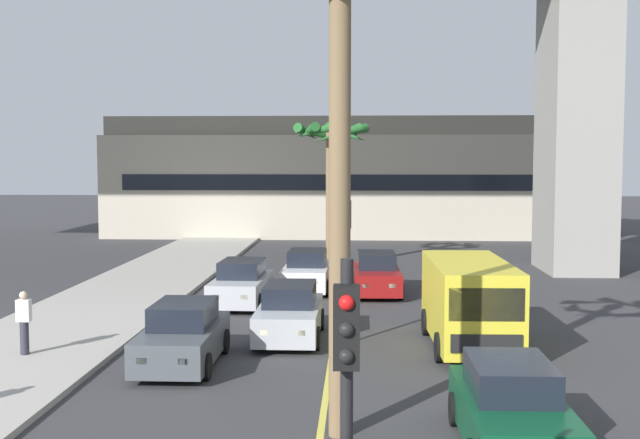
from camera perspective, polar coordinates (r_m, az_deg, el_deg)
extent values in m
cube|color=#DBCC4C|center=(24.77, 1.15, -7.52)|extent=(0.14, 56.00, 0.01)
cube|color=gray|center=(37.87, 17.90, 7.19)|extent=(2.80, 4.40, 14.22)
cube|color=#BCB29E|center=(53.64, 2.08, 2.44)|extent=(31.73, 8.00, 6.60)
cube|color=gray|center=(53.65, 2.09, 6.61)|extent=(31.09, 7.20, 1.20)
cube|color=black|center=(49.61, 2.02, 2.67)|extent=(28.55, 0.04, 1.00)
cube|color=white|center=(30.95, -0.94, -4.04)|extent=(1.78, 4.13, 0.80)
cube|color=black|center=(31.00, -0.92, -2.75)|extent=(1.43, 2.08, 0.60)
cube|color=#F2EDCC|center=(28.92, -0.36, -4.53)|extent=(0.24, 0.08, 0.14)
cube|color=#F2EDCC|center=(29.01, -2.20, -4.51)|extent=(0.24, 0.08, 0.14)
cylinder|color=black|center=(29.68, 0.41, -4.91)|extent=(0.23, 0.64, 0.64)
cylinder|color=black|center=(29.82, -2.70, -4.87)|extent=(0.23, 0.64, 0.64)
cylinder|color=black|center=(32.18, 0.69, -4.18)|extent=(0.23, 0.64, 0.64)
cylinder|color=black|center=(32.31, -2.17, -4.15)|extent=(0.23, 0.64, 0.64)
cube|color=#B7BABF|center=(22.71, -2.20, -7.13)|extent=(1.70, 4.10, 0.80)
cube|color=black|center=(22.73, -2.17, -5.38)|extent=(1.39, 2.05, 0.60)
cube|color=#F2EDCC|center=(20.70, -1.39, -8.12)|extent=(0.24, 0.08, 0.14)
cube|color=#F2EDCC|center=(20.79, -3.98, -8.08)|extent=(0.24, 0.08, 0.14)
cylinder|color=black|center=(21.47, -0.32, -8.51)|extent=(0.22, 0.64, 0.64)
cylinder|color=black|center=(21.61, -4.65, -8.44)|extent=(0.22, 0.64, 0.64)
cylinder|color=black|center=(23.95, 0.01, -7.16)|extent=(0.22, 0.64, 0.64)
cylinder|color=black|center=(24.08, -3.86, -7.11)|extent=(0.22, 0.64, 0.64)
cube|color=#0C4728|center=(14.73, 13.54, -13.65)|extent=(1.71, 4.11, 0.80)
cube|color=black|center=(14.68, 13.48, -10.95)|extent=(1.40, 2.06, 0.60)
cylinder|color=black|center=(16.16, 15.54, -13.03)|extent=(0.22, 0.64, 0.64)
cylinder|color=black|center=(15.88, 9.69, -13.24)|extent=(0.22, 0.64, 0.64)
cube|color=#4C5156|center=(20.16, -9.81, -8.67)|extent=(1.71, 4.10, 0.80)
cube|color=black|center=(20.16, -9.75, -6.69)|extent=(1.40, 2.05, 0.60)
cube|color=#F2EDCC|center=(18.14, -9.75, -9.98)|extent=(0.24, 0.08, 0.14)
cube|color=#F2EDCC|center=(18.36, -12.64, -9.85)|extent=(0.24, 0.08, 0.14)
cylinder|color=black|center=(18.85, -8.22, -10.39)|extent=(0.22, 0.64, 0.64)
cylinder|color=black|center=(19.22, -13.03, -10.17)|extent=(0.22, 0.64, 0.64)
cylinder|color=black|center=(21.28, -6.91, -8.66)|extent=(0.22, 0.64, 0.64)
cylinder|color=black|center=(21.61, -11.18, -8.52)|extent=(0.22, 0.64, 0.64)
cube|color=maroon|center=(30.25, 4.07, -4.25)|extent=(1.80, 4.14, 0.80)
cube|color=black|center=(30.30, 4.07, -2.93)|extent=(1.45, 2.08, 0.60)
cube|color=#F2EDCC|center=(28.29, 5.22, -4.75)|extent=(0.24, 0.09, 0.14)
cube|color=#F2EDCC|center=(28.24, 3.32, -4.76)|extent=(0.24, 0.09, 0.14)
cylinder|color=black|center=(29.09, 5.79, -5.12)|extent=(0.24, 0.65, 0.64)
cylinder|color=black|center=(29.01, 2.59, -5.13)|extent=(0.24, 0.65, 0.64)
cylinder|color=black|center=(31.59, 5.43, -4.36)|extent=(0.24, 0.65, 0.64)
cylinder|color=black|center=(31.52, 2.49, -4.37)|extent=(0.24, 0.65, 0.64)
cube|color=#B7BABF|center=(28.05, -5.67, -4.94)|extent=(1.83, 4.15, 0.80)
cube|color=black|center=(28.09, -5.62, -3.52)|extent=(1.46, 2.09, 0.60)
cube|color=#F2EDCC|center=(26.01, -5.45, -5.56)|extent=(0.24, 0.09, 0.14)
cube|color=#F2EDCC|center=(26.19, -7.47, -5.51)|extent=(0.24, 0.09, 0.14)
cylinder|color=black|center=(26.72, -4.44, -5.96)|extent=(0.24, 0.65, 0.64)
cylinder|color=black|center=(27.03, -7.84, -5.87)|extent=(0.24, 0.65, 0.64)
cylinder|color=black|center=(29.20, -3.65, -5.07)|extent=(0.24, 0.65, 0.64)
cylinder|color=black|center=(29.48, -6.77, -5.00)|extent=(0.24, 0.65, 0.64)
cube|color=yellow|center=(21.90, 10.63, -5.69)|extent=(2.13, 5.25, 2.10)
cube|color=black|center=(19.35, 11.85, -5.99)|extent=(1.80, 0.12, 0.80)
cube|color=black|center=(19.48, 11.84, -8.70)|extent=(1.70, 0.10, 0.44)
cylinder|color=black|center=(20.76, 13.91, -8.92)|extent=(0.28, 0.77, 0.76)
cylinder|color=black|center=(20.44, 8.63, -9.05)|extent=(0.28, 0.77, 0.76)
cylinder|color=black|center=(23.74, 12.27, -7.21)|extent=(0.28, 0.77, 0.76)
cylinder|color=black|center=(23.46, 7.67, -7.29)|extent=(0.28, 0.77, 0.76)
cube|color=black|center=(7.21, 1.92, -7.72)|extent=(0.24, 0.20, 0.76)
sphere|color=red|center=(7.07, 1.91, -5.98)|extent=(0.14, 0.14, 0.14)
sphere|color=black|center=(7.11, 1.91, -7.88)|extent=(0.14, 0.14, 0.14)
sphere|color=black|center=(7.17, 1.90, -9.76)|extent=(0.14, 0.14, 0.14)
cylinder|color=black|center=(21.92, 1.94, -3.52)|extent=(0.12, 0.12, 4.20)
cube|color=black|center=(21.63, 1.95, 0.37)|extent=(0.24, 0.20, 0.76)
sphere|color=red|center=(21.51, 1.94, 0.99)|extent=(0.14, 0.14, 0.14)
sphere|color=black|center=(21.53, 1.94, 0.35)|extent=(0.14, 0.14, 0.14)
sphere|color=black|center=(21.55, 1.94, -0.28)|extent=(0.14, 0.14, 0.14)
cube|color=black|center=(21.77, 1.94, -2.78)|extent=(0.20, 0.16, 0.24)
cube|color=orange|center=(21.69, 1.94, -2.80)|extent=(0.12, 0.03, 0.12)
cylinder|color=brown|center=(37.22, 0.76, 1.43)|extent=(0.45, 0.45, 6.40)
sphere|color=#236028|center=(37.20, 0.77, 6.59)|extent=(0.60, 0.60, 0.60)
cone|color=#236028|center=(37.16, 2.59, 6.24)|extent=(0.47, 2.39, 0.88)
cone|color=#236028|center=(38.04, 2.01, 6.08)|extent=(2.06, 1.93, 1.02)
cone|color=#236028|center=(38.36, 0.88, 6.16)|extent=(2.40, 0.50, 0.90)
cone|color=#236028|center=(38.21, -0.13, 6.11)|extent=(2.25, 1.65, 0.97)
cone|color=#236028|center=(37.64, -0.90, 6.19)|extent=(1.21, 2.40, 0.91)
cone|color=#236028|center=(36.79, -0.95, 6.26)|extent=(1.35, 2.37, 0.88)
cone|color=#236028|center=(36.30, -0.42, 6.30)|extent=(2.16, 1.80, 0.86)
cone|color=#236028|center=(36.06, 1.24, 6.09)|extent=(2.40, 1.10, 1.11)
cone|color=#236028|center=(36.52, 2.27, 6.29)|extent=(1.69, 2.23, 0.86)
cylinder|color=brown|center=(14.39, 1.42, 1.39)|extent=(0.40, 0.40, 8.72)
cylinder|color=#2D2D38|center=(21.72, -20.42, -7.95)|extent=(0.22, 0.22, 0.85)
cube|color=white|center=(21.58, -20.47, -6.12)|extent=(0.34, 0.22, 0.56)
sphere|color=beige|center=(21.51, -20.50, -5.10)|extent=(0.20, 0.20, 0.20)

